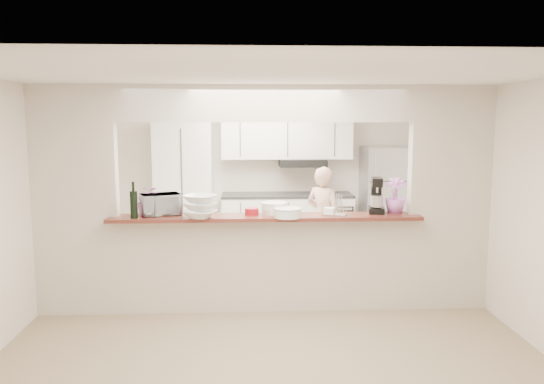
{
  "coord_description": "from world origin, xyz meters",
  "views": [
    {
      "loc": [
        -0.21,
        -5.75,
        2.13
      ],
      "look_at": [
        0.09,
        0.3,
        1.3
      ],
      "focal_mm": 35.0,
      "sensor_mm": 36.0,
      "label": 1
    }
  ],
  "objects": [
    {
      "name": "toaster_oven",
      "position": [
        -1.15,
        0.05,
        1.21
      ],
      "size": [
        0.49,
        0.41,
        0.23
      ],
      "primitive_type": "imported",
      "rotation": [
        0.0,
        0.0,
        0.37
      ],
      "color": "#B7B7BC",
      "rests_on": "bar_counter"
    },
    {
      "name": "floor",
      "position": [
        0.0,
        0.0,
        0.0
      ],
      "size": [
        6.0,
        6.0,
        0.0
      ],
      "primitive_type": "plane",
      "color": "tan",
      "rests_on": "ground"
    },
    {
      "name": "kitchen_cabinets",
      "position": [
        -0.19,
        2.72,
        0.97
      ],
      "size": [
        3.15,
        0.62,
        2.25
      ],
      "color": "silver",
      "rests_on": "floor"
    },
    {
      "name": "refrigerator",
      "position": [
        2.05,
        2.65,
        0.85
      ],
      "size": [
        0.75,
        0.7,
        1.7
      ],
      "primitive_type": "cube",
      "color": "#ADADB2",
      "rests_on": "floor"
    },
    {
      "name": "utensil_caddy",
      "position": [
        0.75,
        -0.07,
        1.19
      ],
      "size": [
        0.29,
        0.23,
        0.24
      ],
      "color": "silver",
      "rests_on": "bar_counter"
    },
    {
      "name": "plate_stack_b",
      "position": [
        0.23,
        -0.19,
        1.14
      ],
      "size": [
        0.29,
        0.29,
        0.1
      ],
      "color": "white",
      "rests_on": "bar_counter"
    },
    {
      "name": "red_bowl",
      "position": [
        -0.15,
        0.01,
        1.13
      ],
      "size": [
        0.16,
        0.16,
        0.07
      ],
      "primitive_type": "cylinder",
      "color": "maroon",
      "rests_on": "bar_counter"
    },
    {
      "name": "flower_left",
      "position": [
        -1.3,
        0.05,
        1.25
      ],
      "size": [
        0.3,
        0.26,
        0.32
      ],
      "primitive_type": "imported",
      "rotation": [
        0.0,
        0.0,
        0.04
      ],
      "color": "#CA6BBA",
      "rests_on": "bar_counter"
    },
    {
      "name": "person",
      "position": [
        0.88,
        1.57,
        0.74
      ],
      "size": [
        0.64,
        0.61,
        1.47
      ],
      "primitive_type": "imported",
      "rotation": [
        0.0,
        0.0,
        2.45
      ],
      "color": "tan",
      "rests_on": "floor"
    },
    {
      "name": "serving_bowls",
      "position": [
        -0.7,
        -0.17,
        1.21
      ],
      "size": [
        0.43,
        0.43,
        0.24
      ],
      "primitive_type": "imported",
      "rotation": [
        0.0,
        0.0,
        -0.4
      ],
      "color": "white",
      "rests_on": "bar_counter"
    },
    {
      "name": "bar_counter",
      "position": [
        0.0,
        -0.0,
        0.58
      ],
      "size": [
        3.4,
        0.38,
        1.09
      ],
      "color": "beige",
      "rests_on": "floor"
    },
    {
      "name": "stand_mixer",
      "position": [
        1.25,
        0.06,
        1.27
      ],
      "size": [
        0.22,
        0.3,
        0.4
      ],
      "color": "black",
      "rests_on": "bar_counter"
    },
    {
      "name": "flower_right",
      "position": [
        1.46,
        0.05,
        1.29
      ],
      "size": [
        0.27,
        0.27,
        0.4
      ],
      "primitive_type": "imported",
      "rotation": [
        0.0,
        0.0,
        -0.23
      ],
      "color": "#C469C4",
      "rests_on": "bar_counter"
    },
    {
      "name": "plate_stack_a",
      "position": [
        0.1,
        0.03,
        1.16
      ],
      "size": [
        0.29,
        0.29,
        0.13
      ],
      "color": "white",
      "rests_on": "bar_counter"
    },
    {
      "name": "wine_bottle_a",
      "position": [
        -1.4,
        -0.15,
        1.24
      ],
      "size": [
        0.08,
        0.08,
        0.39
      ],
      "color": "black",
      "rests_on": "bar_counter"
    },
    {
      "name": "wine_bottle_b",
      "position": [
        -1.4,
        -0.15,
        1.22
      ],
      "size": [
        0.06,
        0.06,
        0.32
      ],
      "color": "black",
      "rests_on": "bar_counter"
    },
    {
      "name": "tan_bowl",
      "position": [
        0.05,
        -0.03,
        1.12
      ],
      "size": [
        0.14,
        0.14,
        0.06
      ],
      "primitive_type": "cylinder",
      "color": "#CFB692",
      "rests_on": "bar_counter"
    },
    {
      "name": "partition",
      "position": [
        0.0,
        0.0,
        1.48
      ],
      "size": [
        5.0,
        0.15,
        2.5
      ],
      "color": "beige",
      "rests_on": "floor"
    },
    {
      "name": "tile_overlay",
      "position": [
        0.0,
        1.55,
        0.01
      ],
      "size": [
        5.0,
        2.9,
        0.01
      ],
      "primitive_type": "cube",
      "color": "silver",
      "rests_on": "floor"
    }
  ]
}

